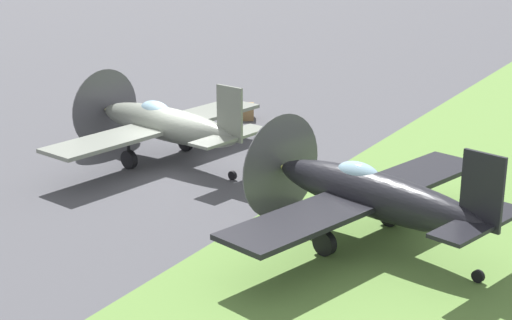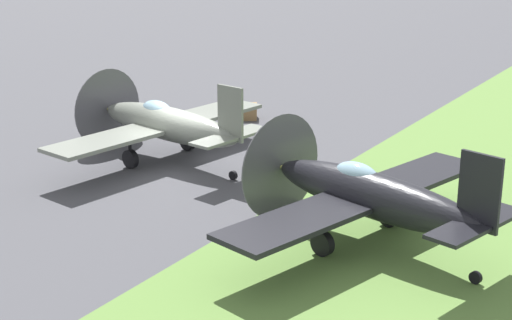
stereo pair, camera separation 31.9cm
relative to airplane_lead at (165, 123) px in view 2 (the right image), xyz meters
The scene contains 5 objects.
ground_plane 1.74m from the airplane_lead, 113.07° to the right, with size 160.00×160.00×0.00m, color #424247.
grass_verge 11.32m from the airplane_lead, 92.00° to the right, with size 120.00×11.00×0.01m, color #567A38.
airplane_lead is the anchor object (origin of this frame).
airplane_wingman 9.90m from the airplane_lead, 107.82° to the right, with size 9.83×7.87×3.48m.
supply_crate 6.86m from the airplane_lead, ahead, with size 0.90×0.90×0.64m, color olive.
Camera 2 is at (-21.32, -16.68, 8.83)m, focal length 55.57 mm.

